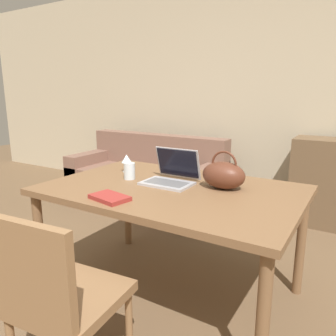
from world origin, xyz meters
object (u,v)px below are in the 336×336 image
Objects in this scene: drinking_glass at (129,171)px; wine_glass at (127,159)px; laptop at (172,174)px; couch at (146,180)px; chair at (58,295)px; handbag at (224,175)px.

drinking_glass is 0.86× the size of wine_glass.
wine_glass is (-0.44, 0.08, 0.04)m from laptop.
laptop is 2.84× the size of drinking_glass.
chair is at bearing -63.18° from couch.
chair is 1.04m from laptop.
couch is at bearing 130.63° from laptop.
handbag is (0.34, 0.04, 0.03)m from laptop.
couch is 1.88m from laptop.
drinking_glass is at bearing 103.46° from chair.
wine_glass reaches higher than drinking_glass.
laptop reaches higher than drinking_glass.
drinking_glass is 0.42× the size of handbag.
handbag is at bearing 67.03° from chair.
chair is 1.01m from drinking_glass.
couch is 16.71× the size of drinking_glass.
laptop reaches higher than couch.
chair is 3.22× the size of handbag.
drinking_glass is at bearing -58.64° from couch.
wine_glass reaches higher than couch.
laptop is at bearing -9.88° from wine_glass.
laptop is 0.45m from wine_glass.
chair reaches higher than drinking_glass.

